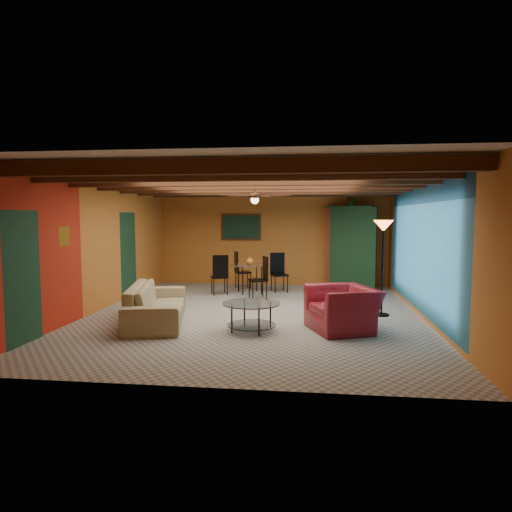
# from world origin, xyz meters

# --- Properties ---
(room) EXTENTS (6.52, 8.01, 2.71)m
(room) POSITION_xyz_m (0.00, 0.11, 2.36)
(room) COLOR #9B958A
(room) RESTS_ON ground
(sofa) EXTENTS (1.47, 2.55, 0.70)m
(sofa) POSITION_xyz_m (-1.71, -0.94, 0.35)
(sofa) COLOR #92835E
(sofa) RESTS_ON ground
(armchair) EXTENTS (1.36, 1.45, 0.75)m
(armchair) POSITION_xyz_m (1.66, -1.15, 0.38)
(armchair) COLOR maroon
(armchair) RESTS_ON ground
(coffee_table) EXTENTS (1.23, 1.23, 0.50)m
(coffee_table) POSITION_xyz_m (0.12, -1.40, 0.25)
(coffee_table) COLOR white
(coffee_table) RESTS_ON ground
(dining_table) EXTENTS (2.54, 2.54, 1.02)m
(dining_table) POSITION_xyz_m (-0.43, 2.43, 0.51)
(dining_table) COLOR white
(dining_table) RESTS_ON ground
(armoire) EXTENTS (1.38, 1.07, 2.17)m
(armoire) POSITION_xyz_m (2.20, 3.70, 1.09)
(armoire) COLOR maroon
(armoire) RESTS_ON ground
(floor_lamp) EXTENTS (0.46, 0.46, 1.89)m
(floor_lamp) POSITION_xyz_m (2.51, 0.14, 0.95)
(floor_lamp) COLOR black
(floor_lamp) RESTS_ON ground
(ceiling_fan) EXTENTS (1.50, 1.50, 0.44)m
(ceiling_fan) POSITION_xyz_m (0.00, 0.00, 2.36)
(ceiling_fan) COLOR #472614
(ceiling_fan) RESTS_ON ceiling
(painting) EXTENTS (1.05, 0.03, 0.65)m
(painting) POSITION_xyz_m (-0.90, 3.96, 1.65)
(painting) COLOR black
(painting) RESTS_ON wall_back
(potted_plant) EXTENTS (0.50, 0.48, 0.44)m
(potted_plant) POSITION_xyz_m (2.20, 3.70, 2.39)
(potted_plant) COLOR #26661E
(potted_plant) RESTS_ON armoire
(vase) EXTENTS (0.20, 0.20, 0.21)m
(vase) POSITION_xyz_m (-0.43, 2.43, 1.12)
(vase) COLOR orange
(vase) RESTS_ON dining_table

